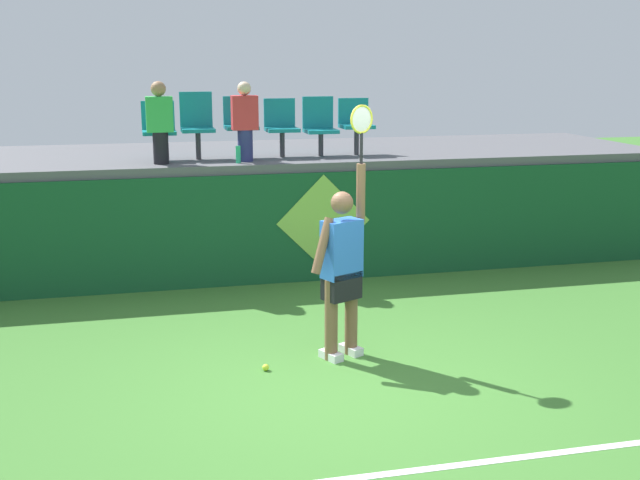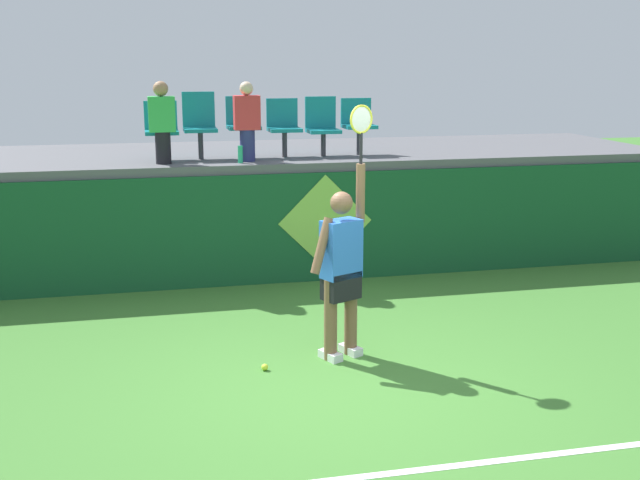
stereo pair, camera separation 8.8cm
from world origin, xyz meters
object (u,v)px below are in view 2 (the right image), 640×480
stadium_chair_3 (284,124)px  stadium_chair_5 (358,122)px  stadium_chair_4 (322,124)px  tennis_player (342,266)px  stadium_chair_0 (161,127)px  spectator_1 (247,120)px  tennis_ball (265,367)px  stadium_chair_2 (243,123)px  spectator_0 (162,121)px  water_bottle (240,154)px  stadium_chair_1 (200,122)px

stadium_chair_3 → stadium_chair_5: stadium_chair_3 is taller
stadium_chair_3 → stadium_chair_4: bearing=0.6°
tennis_player → stadium_chair_5: size_ratio=3.18×
stadium_chair_0 → stadium_chair_5: stadium_chair_5 is taller
stadium_chair_5 → spectator_1: (-1.64, -0.42, 0.09)m
tennis_ball → spectator_1: spectator_1 is taller
stadium_chair_2 → spectator_0: bearing=-158.8°
stadium_chair_0 → spectator_1: 1.19m
water_bottle → stadium_chair_0: 1.19m
stadium_chair_1 → stadium_chair_5: 2.23m
tennis_ball → water_bottle: (0.21, 3.25, 1.67)m
stadium_chair_5 → spectator_0: spectator_0 is taller
stadium_chair_3 → spectator_1: size_ratio=0.76×
stadium_chair_1 → stadium_chair_3: stadium_chair_1 is taller
stadium_chair_5 → tennis_player: bearing=-107.7°
stadium_chair_1 → stadium_chair_5: size_ratio=1.14×
tennis_player → stadium_chair_3: tennis_player is taller
water_bottle → stadium_chair_5: 1.88m
tennis_ball → spectator_1: bearing=84.4°
stadium_chair_4 → spectator_0: bearing=-168.9°
tennis_ball → stadium_chair_1: stadium_chair_1 is taller
stadium_chair_2 → stadium_chair_1: bearing=179.1°
spectator_0 → spectator_1: spectator_0 is taller
stadium_chair_1 → spectator_1: bearing=-36.1°
spectator_0 → spectator_1: (1.10, 0.01, -0.01)m
tennis_ball → spectator_0: size_ratio=0.06×
water_bottle → spectator_1: 0.47m
tennis_player → tennis_ball: bearing=-166.1°
stadium_chair_1 → stadium_chair_3: bearing=-0.4°
stadium_chair_0 → stadium_chair_2: bearing=-0.0°
stadium_chair_2 → spectator_0: (-1.10, -0.43, 0.07)m
stadium_chair_3 → stadium_chair_0: bearing=-180.0°
tennis_ball → stadium_chair_0: stadium_chair_0 is taller
stadium_chair_5 → spectator_1: bearing=-165.7°
stadium_chair_5 → stadium_chair_3: bearing=179.8°
stadium_chair_1 → spectator_1: spectator_1 is taller
stadium_chair_2 → water_bottle: bearing=-101.5°
tennis_ball → tennis_player: bearing=13.9°
water_bottle → stadium_chair_5: bearing=18.5°
stadium_chair_2 → stadium_chair_5: size_ratio=1.06×
stadium_chair_5 → stadium_chair_2: bearing=179.9°
stadium_chair_2 → spectator_0: 1.19m
tennis_ball → stadium_chair_5: size_ratio=0.08×
tennis_ball → stadium_chair_2: size_ratio=0.08×
stadium_chair_0 → stadium_chair_4: size_ratio=0.96×
stadium_chair_5 → spectator_1: size_ratio=0.75×
stadium_chair_5 → stadium_chair_4: bearing=178.9°
tennis_ball → stadium_chair_4: size_ratio=0.08×
tennis_player → stadium_chair_1: bearing=106.3°
stadium_chair_1 → spectator_0: size_ratio=0.85×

